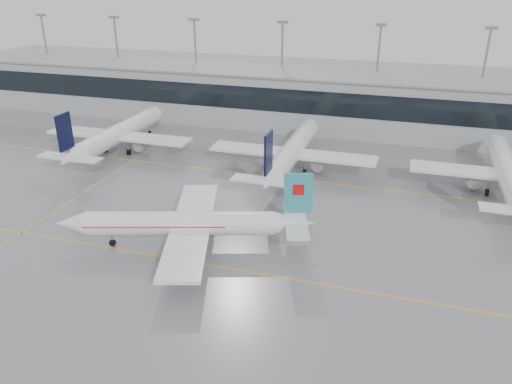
% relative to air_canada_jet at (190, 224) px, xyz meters
% --- Properties ---
extents(ground, '(320.00, 320.00, 0.00)m').
position_rel_air_canada_jet_xyz_m(ground, '(6.34, -3.67, -3.19)').
color(ground, gray).
rests_on(ground, ground).
extents(taxi_line_main, '(120.00, 0.25, 0.01)m').
position_rel_air_canada_jet_xyz_m(taxi_line_main, '(6.34, -3.67, -3.19)').
color(taxi_line_main, '#F1AD1D').
rests_on(taxi_line_main, ground).
extents(taxi_line_north, '(120.00, 0.25, 0.01)m').
position_rel_air_canada_jet_xyz_m(taxi_line_north, '(6.34, 26.33, -3.19)').
color(taxi_line_north, '#F1AD1D').
rests_on(taxi_line_north, ground).
extents(taxi_line_cross, '(0.25, 60.00, 0.01)m').
position_rel_air_canada_jet_xyz_m(taxi_line_cross, '(-23.66, 11.33, -3.19)').
color(taxi_line_cross, '#F1AD1D').
rests_on(taxi_line_cross, ground).
extents(terminal, '(180.00, 15.00, 12.00)m').
position_rel_air_canada_jet_xyz_m(terminal, '(6.34, 58.33, 2.81)').
color(terminal, '#9E9EA2').
rests_on(terminal, ground).
extents(terminal_glass, '(180.00, 0.20, 5.00)m').
position_rel_air_canada_jet_xyz_m(terminal_glass, '(6.34, 50.78, 4.31)').
color(terminal_glass, black).
rests_on(terminal_glass, ground).
extents(terminal_roof, '(182.00, 16.00, 0.40)m').
position_rel_air_canada_jet_xyz_m(terminal_roof, '(6.34, 58.33, 9.01)').
color(terminal_roof, gray).
rests_on(terminal_roof, ground).
extents(light_masts, '(156.40, 1.00, 22.60)m').
position_rel_air_canada_jet_xyz_m(light_masts, '(6.34, 64.33, 10.15)').
color(light_masts, gray).
rests_on(light_masts, ground).
extents(air_canada_jet, '(32.84, 26.13, 10.21)m').
position_rel_air_canada_jet_xyz_m(air_canada_jet, '(0.00, 0.00, 0.00)').
color(air_canada_jet, white).
rests_on(air_canada_jet, ground).
extents(parked_jet_b, '(29.64, 36.96, 11.72)m').
position_rel_air_canada_jet_xyz_m(parked_jet_b, '(-28.66, 30.02, 0.52)').
color(parked_jet_b, white).
rests_on(parked_jet_b, ground).
extents(parked_jet_c, '(29.64, 36.96, 11.72)m').
position_rel_air_canada_jet_xyz_m(parked_jet_c, '(6.34, 30.02, 0.52)').
color(parked_jet_c, white).
rests_on(parked_jet_c, ground).
extents(parked_jet_d, '(29.64, 36.96, 11.72)m').
position_rel_air_canada_jet_xyz_m(parked_jet_d, '(41.34, 30.02, 0.52)').
color(parked_jet_d, white).
rests_on(parked_jet_d, ground).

